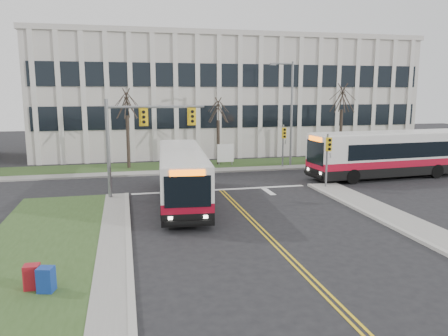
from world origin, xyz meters
TOP-DOWN VIEW (x-y plane):
  - ground at (0.00, 0.00)m, footprint 120.00×120.00m
  - grass_verge at (-10.00, -5.00)m, footprint 5.00×26.00m
  - sidewalk_west at (-7.00, -5.00)m, footprint 1.20×26.00m
  - sidewalk_cross at (5.00, 15.20)m, footprint 44.00×1.60m
  - building_lawn at (5.00, 18.00)m, footprint 44.00×5.00m
  - office_building at (5.00, 30.00)m, footprint 40.00×16.00m
  - mast_arm_signal at (-5.62, 7.16)m, footprint 6.11×0.38m
  - signal_pole_near at (7.20, 6.90)m, footprint 0.34×0.39m
  - signal_pole_far at (7.20, 15.40)m, footprint 0.34×0.39m
  - streetlight at (8.03, 16.20)m, footprint 2.15×0.25m
  - directory_sign at (2.50, 17.50)m, footprint 1.50×0.12m
  - tree_left at (-6.00, 18.00)m, footprint 1.80×1.80m
  - tree_mid at (2.00, 18.20)m, footprint 1.80×1.80m
  - tree_right at (14.00, 18.00)m, footprint 1.80×1.80m
  - bus_main at (-3.02, 5.39)m, footprint 3.54×11.93m
  - bus_cross at (13.82, 9.50)m, footprint 13.31×3.75m
  - newspaper_box_blue at (-9.01, -5.79)m, footprint 0.60×0.56m
  - newspaper_box_red at (-9.50, -5.46)m, footprint 0.51×0.46m

SIDE VIEW (x-z plane):
  - ground at x=0.00m, z-range 0.00..0.00m
  - grass_verge at x=-10.00m, z-range 0.00..0.12m
  - building_lawn at x=5.00m, z-range 0.00..0.12m
  - sidewalk_west at x=-7.00m, z-range 0.00..0.14m
  - sidewalk_cross at x=5.00m, z-range 0.00..0.14m
  - newspaper_box_blue at x=-9.01m, z-range 0.00..0.95m
  - newspaper_box_red at x=-9.50m, z-range 0.00..0.95m
  - directory_sign at x=2.50m, z-range 0.17..2.17m
  - bus_main at x=-3.02m, z-range 0.00..3.14m
  - bus_cross at x=13.82m, z-range 0.00..3.51m
  - signal_pole_near at x=7.20m, z-range 0.60..4.40m
  - signal_pole_far at x=7.20m, z-range 0.60..4.40m
  - mast_arm_signal at x=-5.62m, z-range 1.16..7.36m
  - tree_mid at x=2.00m, z-range 1.47..8.29m
  - streetlight at x=8.03m, z-range 0.59..9.79m
  - tree_left at x=-6.00m, z-range 1.66..9.36m
  - tree_right at x=14.00m, z-range 1.78..10.03m
  - office_building at x=5.00m, z-range 0.00..12.00m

